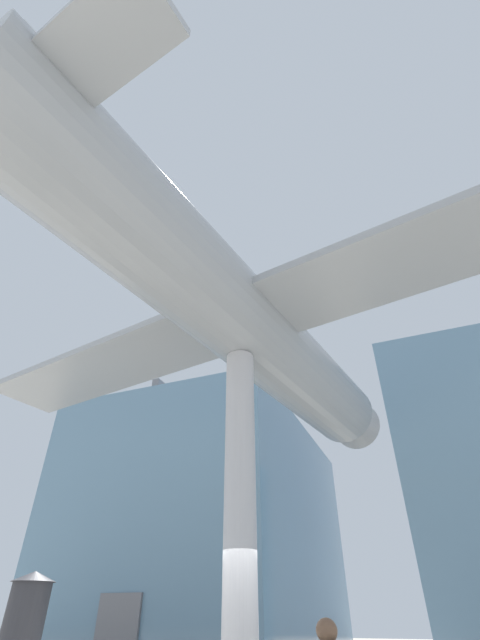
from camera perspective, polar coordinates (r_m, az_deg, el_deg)
The scene contains 4 objects.
glass_pavilion_left at distance 26.55m, azimuth -3.39°, elevation -26.50°, with size 11.07×16.02×11.36m.
support_pylon_central at distance 8.35m, azimuth 0.00°, elevation -23.98°, with size 0.59×0.59×6.28m.
suspended_airplane at distance 10.22m, azimuth 0.97°, elevation -0.84°, with size 16.66×14.92×2.86m.
info_kiosk at distance 11.29m, azimuth -27.29°, elevation -33.61°, with size 0.91×0.91×2.37m.
Camera 1 is at (3.07, -7.61, 1.57)m, focal length 24.00 mm.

